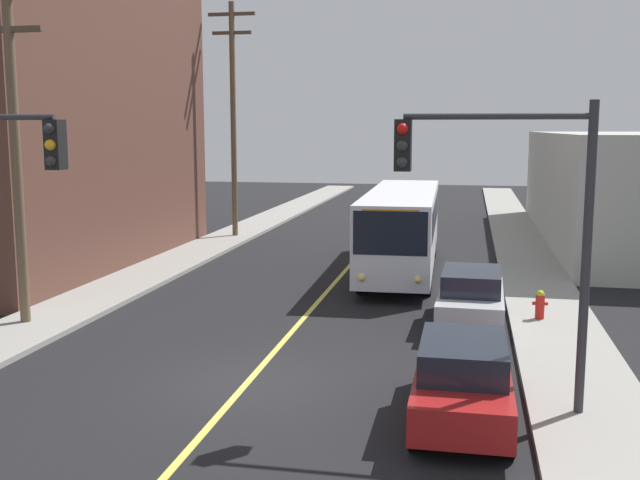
% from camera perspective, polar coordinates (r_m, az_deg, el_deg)
% --- Properties ---
extents(ground_plane, '(120.00, 120.00, 0.00)m').
position_cam_1_polar(ground_plane, '(17.18, -5.47, -10.67)').
color(ground_plane, black).
extents(sidewalk_left, '(2.50, 90.00, 0.15)m').
position_cam_1_polar(sidewalk_left, '(28.74, -13.65, -2.88)').
color(sidewalk_left, gray).
rests_on(sidewalk_left, ground).
extents(sidewalk_right, '(2.50, 90.00, 0.15)m').
position_cam_1_polar(sidewalk_right, '(26.25, 16.53, -4.07)').
color(sidewalk_right, gray).
rests_on(sidewalk_right, ground).
extents(lane_stripe_center, '(0.16, 60.00, 0.01)m').
position_cam_1_polar(lane_stripe_center, '(31.40, 2.39, -1.81)').
color(lane_stripe_center, '#D8CC4C').
rests_on(lane_stripe_center, ground).
extents(building_left_brick, '(10.00, 16.64, 14.00)m').
position_cam_1_polar(building_left_brick, '(33.58, -22.01, 10.24)').
color(building_left_brick, brown).
rests_on(building_left_brick, ground).
extents(city_bus, '(2.84, 12.21, 3.20)m').
position_cam_1_polar(city_bus, '(29.65, 6.25, 1.08)').
color(city_bus, silver).
rests_on(city_bus, ground).
extents(parked_car_red, '(1.83, 4.40, 1.62)m').
position_cam_1_polar(parked_car_red, '(14.95, 10.78, -10.34)').
color(parked_car_red, maroon).
rests_on(parked_car_red, ground).
extents(parked_car_silver, '(1.91, 4.44, 1.62)m').
position_cam_1_polar(parked_car_silver, '(21.97, 11.40, -4.25)').
color(parked_car_silver, '#B7B7BC').
rests_on(parked_car_silver, ground).
extents(utility_pole_near, '(2.40, 0.28, 9.62)m').
position_cam_1_polar(utility_pole_near, '(22.52, -22.18, 7.43)').
color(utility_pole_near, brown).
rests_on(utility_pole_near, sidewalk_left).
extents(utility_pole_mid, '(2.40, 0.28, 11.64)m').
position_cam_1_polar(utility_pole_mid, '(38.54, -6.61, 9.76)').
color(utility_pole_mid, brown).
rests_on(utility_pole_mid, sidewalk_left).
extents(traffic_signal_right_corner, '(3.75, 0.48, 6.00)m').
position_cam_1_polar(traffic_signal_right_corner, '(14.76, 13.87, 3.09)').
color(traffic_signal_right_corner, '#2D2D33').
rests_on(traffic_signal_right_corner, sidewalk_right).
extents(fire_hydrant, '(0.44, 0.26, 0.84)m').
position_cam_1_polar(fire_hydrant, '(22.70, 16.37, -4.69)').
color(fire_hydrant, red).
rests_on(fire_hydrant, sidewalk_right).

